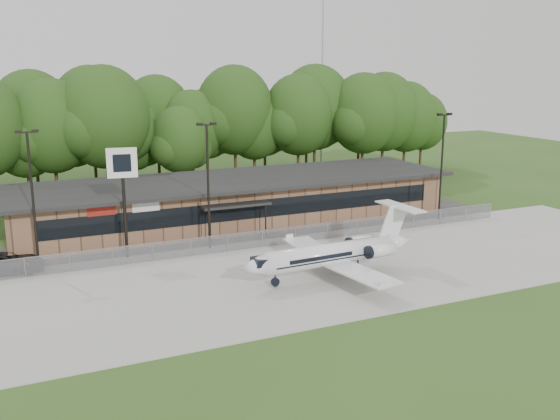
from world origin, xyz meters
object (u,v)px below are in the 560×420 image
business_jet (334,255)px  pole_sign (123,175)px  terminal (235,200)px  suv (5,264)px

business_jet → pole_sign: bearing=136.7°
business_jet → pole_sign: pole_sign is taller
pole_sign → terminal: bearing=39.8°
suv → pole_sign: pole_sign is taller
business_jet → suv: business_jet is taller
terminal → suv: 21.53m
business_jet → pole_sign: 16.96m
suv → terminal: bearing=-63.8°
terminal → business_jet: bearing=-87.5°
terminal → business_jet: 17.71m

